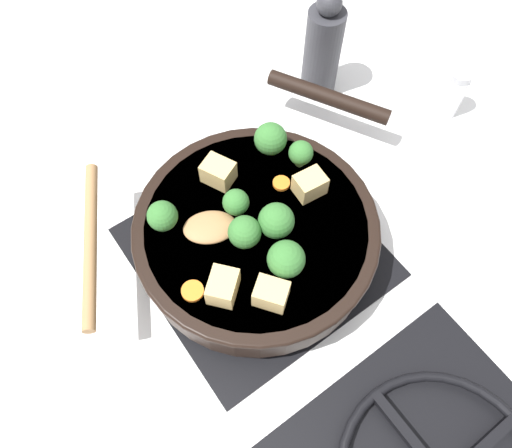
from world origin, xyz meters
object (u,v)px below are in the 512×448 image
(pepper_mill, at_px, (323,49))
(salt_shaker, at_px, (453,93))
(skillet_pan, at_px, (257,232))
(wooden_spoon, at_px, (143,236))

(pepper_mill, height_order, salt_shaker, pepper_mill)
(skillet_pan, height_order, pepper_mill, pepper_mill)
(wooden_spoon, distance_m, salt_shaker, 0.54)
(skillet_pan, distance_m, salt_shaker, 0.41)
(skillet_pan, distance_m, wooden_spoon, 0.15)
(pepper_mill, relative_size, salt_shaker, 2.15)
(skillet_pan, xyz_separation_m, pepper_mill, (-0.27, -0.20, 0.03))
(wooden_spoon, relative_size, salt_shaker, 2.68)
(skillet_pan, height_order, salt_shaker, salt_shaker)
(pepper_mill, bearing_deg, salt_shaker, 129.52)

